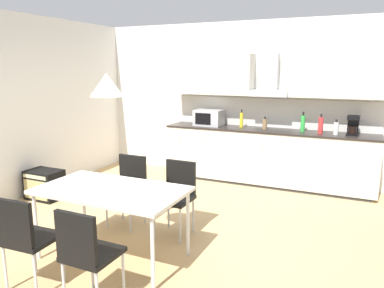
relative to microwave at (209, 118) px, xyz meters
name	(u,v)px	position (x,y,z in m)	size (l,w,h in m)	color
ground_plane	(156,238)	(0.40, -2.59, -1.09)	(7.65, 8.65, 0.02)	tan
wall_back	(237,101)	(0.40, 0.35, 0.29)	(6.12, 0.10, 2.74)	silver
kitchen_counter	(266,157)	(1.05, 0.00, -0.61)	(3.49, 0.61, 0.94)	#333333
backsplash_tile	(272,113)	(1.05, 0.28, 0.11)	(3.47, 0.02, 0.49)	silver
upper_wall_cabinets	(271,75)	(1.05, 0.13, 0.75)	(3.47, 0.40, 0.70)	beige
microwave	(209,118)	(0.00, 0.00, 0.00)	(0.48, 0.35, 0.28)	#ADADB2
coffee_maker	(353,125)	(2.36, 0.03, 0.01)	(0.18, 0.19, 0.30)	black
bottle_white	(336,128)	(2.13, -0.04, -0.04)	(0.07, 0.07, 0.23)	white
bottle_green	(303,123)	(1.62, 0.05, -0.01)	(0.07, 0.07, 0.32)	green
bottle_yellow	(241,120)	(0.59, 0.06, -0.01)	(0.06, 0.06, 0.31)	yellow
bottle_brown	(265,124)	(1.01, 0.02, -0.05)	(0.07, 0.07, 0.21)	brown
bottle_red	(321,125)	(1.90, -0.04, -0.01)	(0.08, 0.08, 0.31)	red
dining_table	(111,193)	(0.23, -3.17, -0.38)	(1.49, 0.84, 0.75)	silver
chair_far_left	(129,183)	(-0.11, -2.37, -0.55)	(0.41, 0.41, 0.87)	black
chair_far_right	(177,190)	(0.57, -2.37, -0.55)	(0.41, 0.41, 0.87)	black
chair_near_left	(25,234)	(-0.10, -3.97, -0.55)	(0.42, 0.42, 0.87)	black
chair_near_right	(86,249)	(0.57, -3.97, -0.55)	(0.40, 0.40, 0.87)	black
guitar_amp	(45,184)	(-1.80, -2.13, -0.86)	(0.52, 0.37, 0.44)	black
pendant_lamp	(107,85)	(0.23, -3.17, 0.71)	(0.32, 0.32, 0.22)	silver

